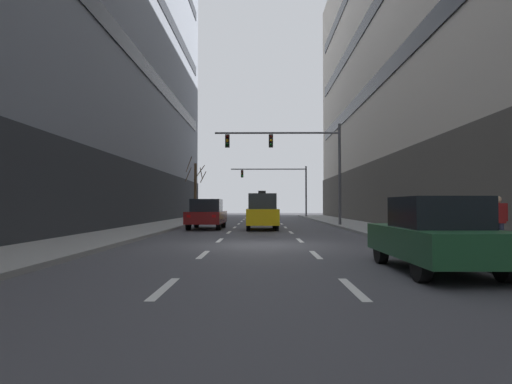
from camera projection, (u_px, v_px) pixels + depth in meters
name	position (u px, v px, depth m)	size (l,w,h in m)	color
ground_plane	(260.00, 245.00, 15.34)	(120.00, 120.00, 0.00)	#424247
sidewalk_left	(79.00, 243.00, 15.41)	(3.24, 80.00, 0.14)	gray
sidewalk_right	(442.00, 243.00, 15.27)	(3.24, 80.00, 0.14)	gray
lane_stripe_l1_s2	(164.00, 288.00, 7.36)	(0.16, 2.00, 0.01)	silver
lane_stripe_l1_s3	(203.00, 255.00, 12.36)	(0.16, 2.00, 0.01)	silver
lane_stripe_l1_s4	(220.00, 240.00, 17.36)	(0.16, 2.00, 0.01)	silver
lane_stripe_l1_s5	(229.00, 232.00, 22.35)	(0.16, 2.00, 0.01)	silver
lane_stripe_l1_s6	(235.00, 227.00, 27.35)	(0.16, 2.00, 0.01)	silver
lane_stripe_l1_s7	(239.00, 224.00, 32.35)	(0.16, 2.00, 0.01)	silver
lane_stripe_l1_s8	(242.00, 221.00, 37.35)	(0.16, 2.00, 0.01)	silver
lane_stripe_l1_s9	(244.00, 219.00, 42.34)	(0.16, 2.00, 0.01)	silver
lane_stripe_l1_s10	(246.00, 218.00, 47.34)	(0.16, 2.00, 0.01)	silver
lane_stripe_l2_s2	(353.00, 289.00, 7.33)	(0.16, 2.00, 0.01)	silver
lane_stripe_l2_s3	(316.00, 255.00, 12.32)	(0.16, 2.00, 0.01)	silver
lane_stripe_l2_s4	(300.00, 240.00, 17.32)	(0.16, 2.00, 0.01)	silver
lane_stripe_l2_s5	(291.00, 232.00, 22.32)	(0.16, 2.00, 0.01)	silver
lane_stripe_l2_s6	(285.00, 227.00, 27.32)	(0.16, 2.00, 0.01)	silver
lane_stripe_l2_s7	(282.00, 224.00, 32.31)	(0.16, 2.00, 0.01)	silver
lane_stripe_l2_s8	(279.00, 221.00, 37.31)	(0.16, 2.00, 0.01)	silver
lane_stripe_l2_s9	(277.00, 219.00, 42.31)	(0.16, 2.00, 0.01)	silver
lane_stripe_l2_s10	(275.00, 218.00, 47.31)	(0.16, 2.00, 0.01)	silver
car_driving_0	(207.00, 214.00, 25.66)	(2.00, 4.67, 1.74)	black
taxi_driving_1	(261.00, 212.00, 33.70)	(1.88, 4.45, 1.84)	black
taxi_driving_2	(262.00, 212.00, 24.92)	(1.84, 4.24, 2.21)	black
car_parked_0	(435.00, 235.00, 9.20)	(1.79, 4.22, 1.58)	black
traffic_signal_0	(297.00, 154.00, 28.39)	(8.19, 0.35, 6.55)	#4C4C51
traffic_signal_1	(282.00, 181.00, 49.38)	(8.57, 0.34, 5.63)	#4C4C51
street_tree_0	(195.00, 188.00, 40.80)	(1.94, 1.66, 5.88)	#4C3823
pedestrian_0	(498.00, 220.00, 11.87)	(0.53, 0.20, 1.51)	#383D59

